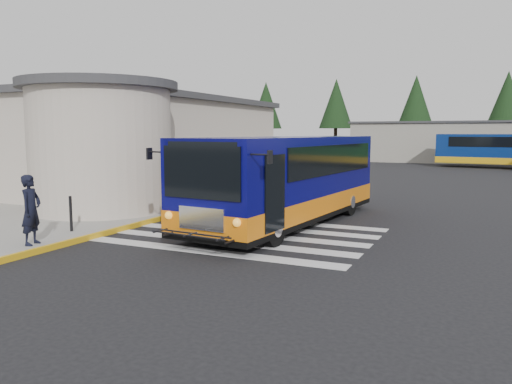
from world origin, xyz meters
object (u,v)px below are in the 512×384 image
at_px(bollard, 71,214).
at_px(far_bus_a, 497,149).
at_px(pedestrian_a, 31,210).
at_px(transit_bus, 287,183).

relative_size(bollard, far_bus_a, 0.11).
bearing_deg(pedestrian_a, transit_bus, -52.23).
bearing_deg(far_bus_a, pedestrian_a, 171.37).
distance_m(bollard, far_bus_a, 38.96).
bearing_deg(transit_bus, bollard, -133.15).
xyz_separation_m(transit_bus, bollard, (-5.11, -4.53, -0.72)).
height_order(bollard, far_bus_a, far_bus_a).
bearing_deg(bollard, transit_bus, 41.53).
relative_size(transit_bus, pedestrian_a, 5.74).
bearing_deg(transit_bus, pedestrian_a, -121.36).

